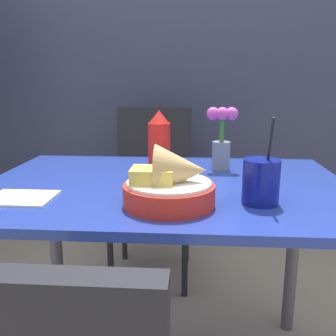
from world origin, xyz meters
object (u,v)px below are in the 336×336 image
chair_far_window (153,177)px  ketchup_bottle (159,146)px  food_basket (172,184)px  drink_cup (261,183)px  flower_vase (221,138)px

chair_far_window → ketchup_bottle: bearing=-82.1°
food_basket → ketchup_bottle: bearing=102.7°
chair_far_window → food_basket: chair_far_window is taller
food_basket → drink_cup: size_ratio=1.01×
ketchup_bottle → drink_cup: (0.28, -0.22, -0.05)m
chair_far_window → flower_vase: flower_vase is taller
drink_cup → ketchup_bottle: bearing=141.8°
chair_far_window → drink_cup: size_ratio=3.90×
food_basket → drink_cup: drink_cup is taller
drink_cup → flower_vase: size_ratio=1.05×
chair_far_window → ketchup_bottle: 0.85m
chair_far_window → food_basket: 1.07m
chair_far_window → drink_cup: (0.39, -1.00, 0.25)m
flower_vase → ketchup_bottle: bearing=-143.3°
drink_cup → flower_vase: (-0.08, 0.37, 0.06)m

